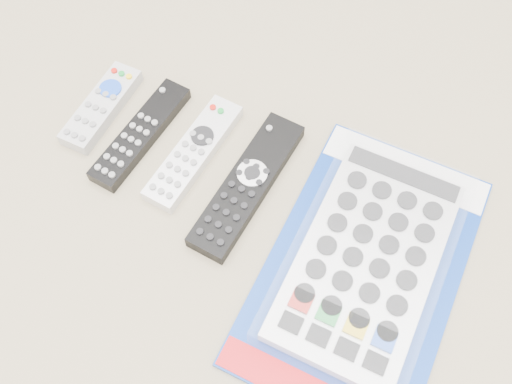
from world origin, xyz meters
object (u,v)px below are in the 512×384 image
at_px(remote_large_black, 247,185).
at_px(jumbo_remote_packaged, 367,259).
at_px(remote_small_grey, 101,107).
at_px(remote_silver_dvd, 194,152).
at_px(remote_slim_black, 140,134).

xyz_separation_m(remote_large_black, jumbo_remote_packaged, (0.18, -0.04, 0.01)).
height_order(remote_large_black, jumbo_remote_packaged, jumbo_remote_packaged).
relative_size(remote_small_grey, remote_large_black, 0.67).
bearing_deg(remote_silver_dvd, remote_small_grey, -179.63).
height_order(remote_silver_dvd, jumbo_remote_packaged, jumbo_remote_packaged).
height_order(remote_small_grey, jumbo_remote_packaged, jumbo_remote_packaged).
bearing_deg(jumbo_remote_packaged, remote_large_black, 169.31).
distance_m(remote_small_grey, remote_silver_dvd, 0.15).
bearing_deg(remote_large_black, remote_silver_dvd, 174.17).
height_order(remote_slim_black, jumbo_remote_packaged, jumbo_remote_packaged).
relative_size(remote_silver_dvd, remote_large_black, 0.83).
distance_m(remote_slim_black, remote_large_black, 0.17).
bearing_deg(remote_silver_dvd, remote_large_black, -5.47).
xyz_separation_m(remote_silver_dvd, remote_large_black, (0.09, -0.02, 0.00)).
xyz_separation_m(remote_silver_dvd, jumbo_remote_packaged, (0.26, -0.06, 0.01)).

